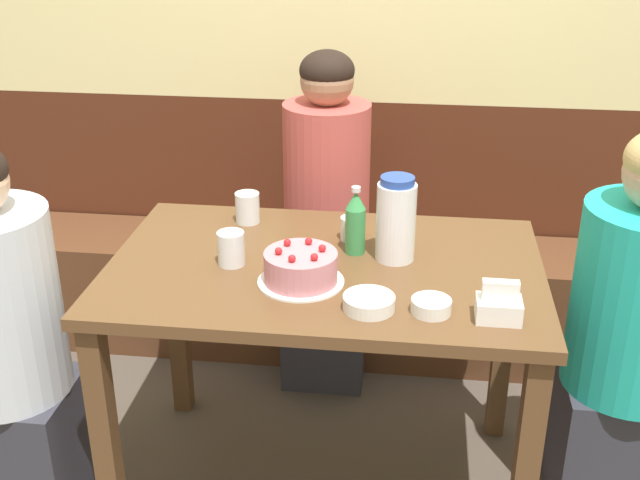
{
  "coord_description": "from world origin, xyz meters",
  "views": [
    {
      "loc": [
        0.24,
        -2.0,
        1.76
      ],
      "look_at": [
        -0.02,
        0.05,
        0.83
      ],
      "focal_mm": 45.0,
      "sensor_mm": 36.0,
      "label": 1
    }
  ],
  "objects_px": {
    "bench_seat": "(349,297)",
    "person_grey_tee": "(634,338)",
    "person_pale_blue_shirt": "(326,234)",
    "glass_tumbler_short": "(351,228)",
    "water_pitcher": "(396,220)",
    "soju_bottle": "(355,222)",
    "napkin_holder": "(499,306)",
    "bowl_rice_small": "(369,303)",
    "bowl_soup_white": "(431,306)",
    "birthday_cake": "(301,268)",
    "person_teal_shirt": "(5,353)",
    "glass_water_tall": "(247,208)",
    "glass_shot_small": "(231,248)"
  },
  "relations": [
    {
      "from": "glass_tumbler_short",
      "to": "person_pale_blue_shirt",
      "type": "distance_m",
      "value": 0.54
    },
    {
      "from": "bench_seat",
      "to": "person_pale_blue_shirt",
      "type": "relative_size",
      "value": 2.17
    },
    {
      "from": "person_pale_blue_shirt",
      "to": "birthday_cake",
      "type": "bearing_deg",
      "value": 1.69
    },
    {
      "from": "birthday_cake",
      "to": "bowl_soup_white",
      "type": "height_order",
      "value": "birthday_cake"
    },
    {
      "from": "soju_bottle",
      "to": "water_pitcher",
      "type": "bearing_deg",
      "value": -13.35
    },
    {
      "from": "soju_bottle",
      "to": "napkin_holder",
      "type": "distance_m",
      "value": 0.51
    },
    {
      "from": "glass_shot_small",
      "to": "person_teal_shirt",
      "type": "xyz_separation_m",
      "value": [
        -0.61,
        -0.2,
        -0.26
      ]
    },
    {
      "from": "bench_seat",
      "to": "person_grey_tee",
      "type": "xyz_separation_m",
      "value": [
        0.87,
        -0.82,
        0.37
      ]
    },
    {
      "from": "bowl_soup_white",
      "to": "person_teal_shirt",
      "type": "relative_size",
      "value": 0.09
    },
    {
      "from": "soju_bottle",
      "to": "bowl_rice_small",
      "type": "distance_m",
      "value": 0.34
    },
    {
      "from": "bowl_soup_white",
      "to": "glass_tumbler_short",
      "type": "height_order",
      "value": "glass_tumbler_short"
    },
    {
      "from": "glass_shot_small",
      "to": "birthday_cake",
      "type": "bearing_deg",
      "value": -22.68
    },
    {
      "from": "birthday_cake",
      "to": "person_teal_shirt",
      "type": "height_order",
      "value": "person_teal_shirt"
    },
    {
      "from": "bowl_soup_white",
      "to": "person_grey_tee",
      "type": "distance_m",
      "value": 0.65
    },
    {
      "from": "person_teal_shirt",
      "to": "person_pale_blue_shirt",
      "type": "distance_m",
      "value": 1.19
    },
    {
      "from": "person_pale_blue_shirt",
      "to": "soju_bottle",
      "type": "bearing_deg",
      "value": 14.89
    },
    {
      "from": "bench_seat",
      "to": "glass_water_tall",
      "type": "relative_size",
      "value": 28.22
    },
    {
      "from": "bowl_rice_small",
      "to": "glass_shot_small",
      "type": "height_order",
      "value": "glass_shot_small"
    },
    {
      "from": "birthday_cake",
      "to": "person_teal_shirt",
      "type": "relative_size",
      "value": 0.2
    },
    {
      "from": "napkin_holder",
      "to": "person_grey_tee",
      "type": "relative_size",
      "value": 0.09
    },
    {
      "from": "person_grey_tee",
      "to": "birthday_cake",
      "type": "bearing_deg",
      "value": 8.09
    },
    {
      "from": "soju_bottle",
      "to": "glass_water_tall",
      "type": "bearing_deg",
      "value": 152.92
    },
    {
      "from": "bench_seat",
      "to": "bowl_rice_small",
      "type": "height_order",
      "value": "bowl_rice_small"
    },
    {
      "from": "water_pitcher",
      "to": "soju_bottle",
      "type": "distance_m",
      "value": 0.12
    },
    {
      "from": "person_pale_blue_shirt",
      "to": "person_grey_tee",
      "type": "distance_m",
      "value": 1.13
    },
    {
      "from": "glass_tumbler_short",
      "to": "person_grey_tee",
      "type": "distance_m",
      "value": 0.85
    },
    {
      "from": "bowl_rice_small",
      "to": "glass_shot_small",
      "type": "distance_m",
      "value": 0.45
    },
    {
      "from": "person_grey_tee",
      "to": "glass_shot_small",
      "type": "bearing_deg",
      "value": 2.2
    },
    {
      "from": "bench_seat",
      "to": "glass_water_tall",
      "type": "xyz_separation_m",
      "value": [
        -0.28,
        -0.56,
        0.6
      ]
    },
    {
      "from": "bench_seat",
      "to": "glass_tumbler_short",
      "type": "height_order",
      "value": "glass_tumbler_short"
    },
    {
      "from": "bench_seat",
      "to": "glass_water_tall",
      "type": "bearing_deg",
      "value": -116.13
    },
    {
      "from": "bowl_soup_white",
      "to": "person_teal_shirt",
      "type": "height_order",
      "value": "person_teal_shirt"
    },
    {
      "from": "person_grey_tee",
      "to": "glass_water_tall",
      "type": "bearing_deg",
      "value": -12.74
    },
    {
      "from": "bowl_rice_small",
      "to": "glass_shot_small",
      "type": "bearing_deg",
      "value": 152.38
    },
    {
      "from": "glass_water_tall",
      "to": "napkin_holder",
      "type": "bearing_deg",
      "value": -35.43
    },
    {
      "from": "soju_bottle",
      "to": "glass_water_tall",
      "type": "xyz_separation_m",
      "value": [
        -0.35,
        0.18,
        -0.05
      ]
    },
    {
      "from": "soju_bottle",
      "to": "napkin_holder",
      "type": "bearing_deg",
      "value": -41.89
    },
    {
      "from": "glass_tumbler_short",
      "to": "person_pale_blue_shirt",
      "type": "relative_size",
      "value": 0.06
    },
    {
      "from": "soju_bottle",
      "to": "glass_tumbler_short",
      "type": "distance_m",
      "value": 0.11
    },
    {
      "from": "water_pitcher",
      "to": "glass_water_tall",
      "type": "relative_size",
      "value": 2.56
    },
    {
      "from": "glass_tumbler_short",
      "to": "person_teal_shirt",
      "type": "distance_m",
      "value": 1.04
    },
    {
      "from": "birthday_cake",
      "to": "glass_shot_small",
      "type": "height_order",
      "value": "birthday_cake"
    },
    {
      "from": "person_pale_blue_shirt",
      "to": "glass_water_tall",
      "type": "bearing_deg",
      "value": -28.09
    },
    {
      "from": "bowl_rice_small",
      "to": "person_teal_shirt",
      "type": "height_order",
      "value": "person_teal_shirt"
    },
    {
      "from": "birthday_cake",
      "to": "person_pale_blue_shirt",
      "type": "xyz_separation_m",
      "value": [
        -0.02,
        0.77,
        -0.24
      ]
    },
    {
      "from": "bowl_rice_small",
      "to": "glass_water_tall",
      "type": "xyz_separation_m",
      "value": [
        -0.42,
        0.51,
        0.03
      ]
    },
    {
      "from": "bowl_rice_small",
      "to": "bowl_soup_white",
      "type": "bearing_deg",
      "value": 0.98
    },
    {
      "from": "water_pitcher",
      "to": "birthday_cake",
      "type": "bearing_deg",
      "value": -143.15
    },
    {
      "from": "water_pitcher",
      "to": "napkin_holder",
      "type": "distance_m",
      "value": 0.42
    },
    {
      "from": "person_teal_shirt",
      "to": "person_pale_blue_shirt",
      "type": "bearing_deg",
      "value": 48.04
    }
  ]
}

